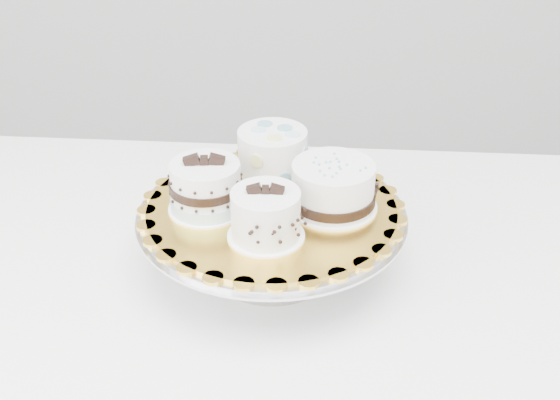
{
  "coord_description": "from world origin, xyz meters",
  "views": [
    {
      "loc": [
        0.07,
        -0.59,
        1.37
      ],
      "look_at": [
        0.1,
        0.24,
        0.87
      ],
      "focal_mm": 45.0,
      "sensor_mm": 36.0,
      "label": 1
    }
  ],
  "objects_px": {
    "table": "(240,314)",
    "cake_stand": "(272,229)",
    "cake_board": "(272,208)",
    "cake_ribbon": "(334,188)",
    "cake_dots": "(273,154)",
    "cake_swirl": "(266,216)",
    "cake_banded": "(206,188)"
  },
  "relations": [
    {
      "from": "cake_board",
      "to": "cake_dots",
      "type": "distance_m",
      "value": 0.09
    },
    {
      "from": "cake_board",
      "to": "cake_dots",
      "type": "height_order",
      "value": "cake_dots"
    },
    {
      "from": "cake_dots",
      "to": "cake_swirl",
      "type": "bearing_deg",
      "value": -98.91
    },
    {
      "from": "table",
      "to": "cake_board",
      "type": "xyz_separation_m",
      "value": [
        0.05,
        0.02,
        0.18
      ]
    },
    {
      "from": "cake_banded",
      "to": "cake_stand",
      "type": "bearing_deg",
      "value": 0.98
    },
    {
      "from": "cake_stand",
      "to": "cake_ribbon",
      "type": "xyz_separation_m",
      "value": [
        0.09,
        -0.0,
        0.07
      ]
    },
    {
      "from": "table",
      "to": "cake_dots",
      "type": "bearing_deg",
      "value": 69.39
    },
    {
      "from": "cake_swirl",
      "to": "cake_board",
      "type": "bearing_deg",
      "value": 86.58
    },
    {
      "from": "cake_swirl",
      "to": "cake_dots",
      "type": "relative_size",
      "value": 0.82
    },
    {
      "from": "cake_banded",
      "to": "cake_dots",
      "type": "xyz_separation_m",
      "value": [
        0.09,
        0.09,
        0.01
      ]
    },
    {
      "from": "cake_stand",
      "to": "cake_ribbon",
      "type": "relative_size",
      "value": 2.65
    },
    {
      "from": "table",
      "to": "cake_ribbon",
      "type": "bearing_deg",
      "value": 12.45
    },
    {
      "from": "cake_ribbon",
      "to": "cake_board",
      "type": "bearing_deg",
      "value": -164.94
    },
    {
      "from": "table",
      "to": "cake_banded",
      "type": "relative_size",
      "value": 12.7
    },
    {
      "from": "table",
      "to": "cake_stand",
      "type": "relative_size",
      "value": 3.59
    },
    {
      "from": "cake_board",
      "to": "cake_ribbon",
      "type": "xyz_separation_m",
      "value": [
        0.09,
        -0.0,
        0.03
      ]
    },
    {
      "from": "cake_swirl",
      "to": "cake_dots",
      "type": "height_order",
      "value": "cake_swirl"
    },
    {
      "from": "table",
      "to": "cake_ribbon",
      "type": "xyz_separation_m",
      "value": [
        0.13,
        0.01,
        0.21
      ]
    },
    {
      "from": "cake_swirl",
      "to": "cake_ribbon",
      "type": "relative_size",
      "value": 0.71
    },
    {
      "from": "table",
      "to": "cake_stand",
      "type": "bearing_deg",
      "value": 26.59
    },
    {
      "from": "table",
      "to": "cake_stand",
      "type": "distance_m",
      "value": 0.15
    },
    {
      "from": "cake_swirl",
      "to": "cake_ribbon",
      "type": "height_order",
      "value": "cake_swirl"
    },
    {
      "from": "cake_board",
      "to": "cake_ribbon",
      "type": "relative_size",
      "value": 2.43
    },
    {
      "from": "cake_stand",
      "to": "cake_swirl",
      "type": "height_order",
      "value": "cake_swirl"
    },
    {
      "from": "cake_swirl",
      "to": "table",
      "type": "bearing_deg",
      "value": 129.05
    },
    {
      "from": "cake_swirl",
      "to": "cake_ribbon",
      "type": "distance_m",
      "value": 0.12
    },
    {
      "from": "cake_board",
      "to": "cake_swirl",
      "type": "bearing_deg",
      "value": -97.57
    },
    {
      "from": "cake_stand",
      "to": "cake_swirl",
      "type": "distance_m",
      "value": 0.1
    },
    {
      "from": "table",
      "to": "cake_board",
      "type": "bearing_deg",
      "value": 26.59
    },
    {
      "from": "cake_stand",
      "to": "cake_banded",
      "type": "distance_m",
      "value": 0.11
    },
    {
      "from": "cake_banded",
      "to": "cake_ribbon",
      "type": "bearing_deg",
      "value": -1.0
    },
    {
      "from": "cake_dots",
      "to": "table",
      "type": "bearing_deg",
      "value": -121.3
    }
  ]
}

